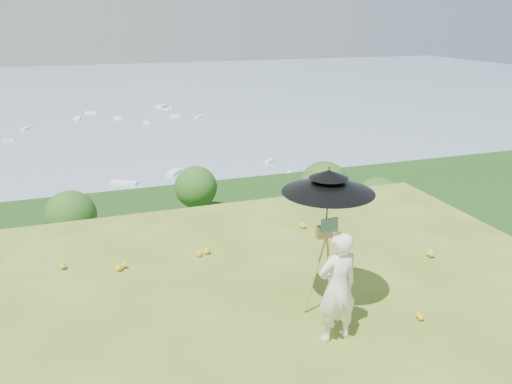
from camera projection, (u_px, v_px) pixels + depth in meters
name	position (u px, v px, depth m)	size (l,w,h in m)	color
shoreline_tier	(113.00, 269.00, 84.61)	(170.00, 28.00, 8.00)	#726E5B
bay_water	(90.00, 105.00, 231.46)	(700.00, 700.00, 0.00)	#728BA4
slope_trees	(120.00, 261.00, 41.90)	(110.00, 50.00, 6.00)	#254A16
harbor_town	(110.00, 234.00, 82.46)	(110.00, 22.00, 5.00)	silver
moored_boats	(54.00, 145.00, 156.94)	(140.00, 140.00, 0.70)	white
painter	(337.00, 287.00, 6.92)	(0.61, 0.40, 1.68)	white
field_easel	(325.00, 268.00, 7.50)	(0.63, 0.63, 1.65)	#AA6D47
sun_umbrella	(328.00, 201.00, 7.18)	(1.34, 1.34, 1.04)	black
painter_cap	(340.00, 235.00, 6.66)	(0.19, 0.22, 0.10)	#D07280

